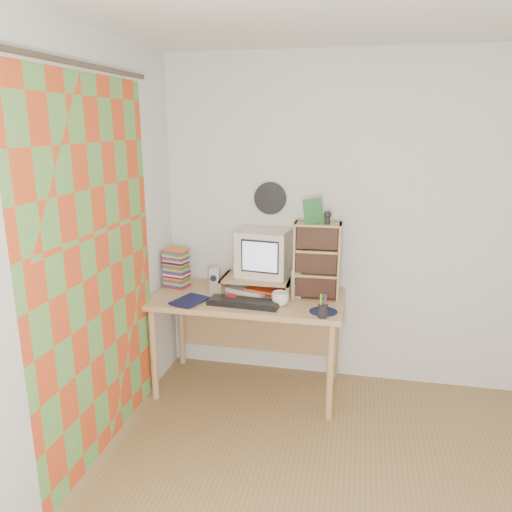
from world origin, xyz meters
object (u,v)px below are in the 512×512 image
at_px(dvd_stack, 176,271).
at_px(cd_rack, 317,261).
at_px(desk, 250,310).
at_px(mug, 280,299).
at_px(diary, 180,297).
at_px(crt_monitor, 263,253).
at_px(keyboard, 244,303).

height_order(dvd_stack, cd_rack, cd_rack).
bearing_deg(cd_rack, desk, -177.75).
bearing_deg(dvd_stack, mug, -2.35).
xyz_separation_m(mug, diary, (-0.73, -0.04, -0.03)).
xyz_separation_m(crt_monitor, mug, (0.18, -0.29, -0.25)).
xyz_separation_m(keyboard, dvd_stack, (-0.61, 0.29, 0.11)).
distance_m(cd_rack, diary, 1.03).
relative_size(crt_monitor, diary, 1.61).
relative_size(crt_monitor, cd_rack, 0.66).
bearing_deg(keyboard, mug, 14.25).
distance_m(keyboard, cd_rack, 0.61).
bearing_deg(keyboard, dvd_stack, 158.32).
bearing_deg(crt_monitor, keyboard, -95.68).
relative_size(desk, crt_monitor, 3.84).
relative_size(crt_monitor, mug, 3.00).
bearing_deg(diary, dvd_stack, 133.07).
distance_m(dvd_stack, diary, 0.33).
xyz_separation_m(crt_monitor, diary, (-0.55, -0.33, -0.27)).
bearing_deg(mug, dvd_stack, 164.04).
relative_size(crt_monitor, keyboard, 0.73).
xyz_separation_m(crt_monitor, cd_rack, (0.41, -0.06, -0.02)).
distance_m(crt_monitor, dvd_stack, 0.70).
distance_m(keyboard, mug, 0.26).
bearing_deg(dvd_stack, crt_monitor, 16.98).
distance_m(cd_rack, mug, 0.40).
xyz_separation_m(dvd_stack, cd_rack, (1.09, -0.02, 0.15)).
bearing_deg(desk, mug, -37.02).
bearing_deg(desk, diary, -152.62).
height_order(crt_monitor, diary, crt_monitor).
bearing_deg(diary, mug, 22.01).
relative_size(dvd_stack, mug, 2.04).
xyz_separation_m(dvd_stack, diary, (0.13, -0.29, -0.10)).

